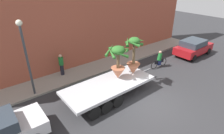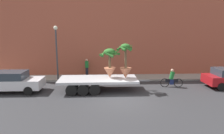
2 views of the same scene
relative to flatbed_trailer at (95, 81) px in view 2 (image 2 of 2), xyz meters
The scene contains 10 objects.
ground_plane 2.99m from the flatbed_trailer, 49.14° to the right, with size 60.00×60.00×0.00m, color #2D2D30.
sidewalk 4.40m from the flatbed_trailer, 64.24° to the left, with size 24.00×2.20×0.15m, color gray.
building_facade 7.24m from the flatbed_trailer, 71.40° to the left, with size 24.00×1.20×9.87m, color #9E4C38.
flatbed_trailer is the anchor object (origin of this frame).
potted_palm_rear 2.72m from the flatbed_trailer, ahead, with size 1.38×1.37×2.65m.
potted_palm_middle 1.82m from the flatbed_trailer, ahead, with size 1.73×1.73×2.27m.
cyclist 6.30m from the flatbed_trailer, ahead, with size 1.84×0.37×1.54m.
trailing_car 6.26m from the flatbed_trailer, behind, with size 4.44×1.92×1.58m.
pedestrian_near_gate 4.51m from the flatbed_trailer, 102.69° to the left, with size 0.36×0.36×1.71m.
street_lamp 5.32m from the flatbed_trailer, 138.63° to the left, with size 0.36×0.36×4.83m.
Camera 2 is at (-1.15, -12.93, 4.70)m, focal length 32.47 mm.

